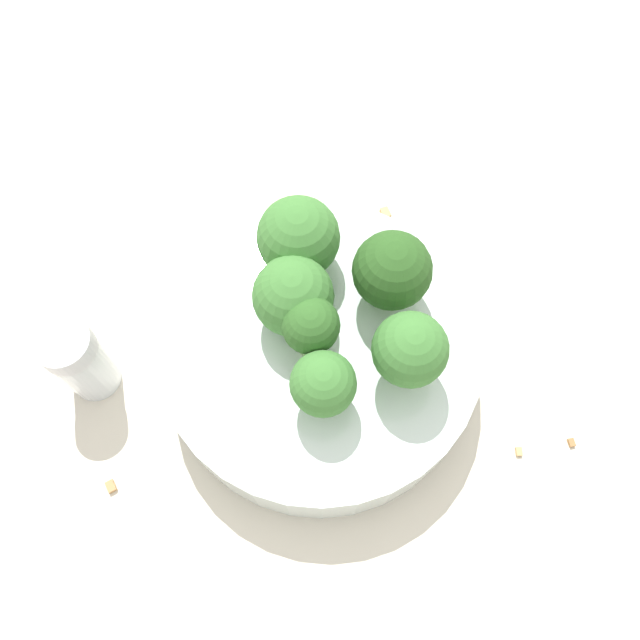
# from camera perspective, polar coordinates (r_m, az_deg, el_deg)

# --- Properties ---
(ground_plane) EXTENTS (3.00, 3.00, 0.00)m
(ground_plane) POSITION_cam_1_polar(r_m,az_deg,el_deg) (0.48, -0.00, -4.09)
(ground_plane) COLOR beige
(bowl) EXTENTS (0.23, 0.23, 0.05)m
(bowl) POSITION_cam_1_polar(r_m,az_deg,el_deg) (0.45, -0.00, -2.97)
(bowl) COLOR silver
(bowl) RESTS_ON ground_plane
(broccoli_floret_0) EXTENTS (0.06, 0.06, 0.06)m
(broccoli_floret_0) POSITION_cam_1_polar(r_m,az_deg,el_deg) (0.43, -1.99, 7.48)
(broccoli_floret_0) COLOR #7A9E5B
(broccoli_floret_0) RESTS_ON bowl
(broccoli_floret_1) EXTENTS (0.04, 0.04, 0.06)m
(broccoli_floret_1) POSITION_cam_1_polar(r_m,az_deg,el_deg) (0.40, -0.62, -0.88)
(broccoli_floret_1) COLOR #8EB770
(broccoli_floret_1) RESTS_ON bowl
(broccoli_floret_2) EXTENTS (0.05, 0.05, 0.06)m
(broccoli_floret_2) POSITION_cam_1_polar(r_m,az_deg,el_deg) (0.42, 6.59, 4.43)
(broccoli_floret_2) COLOR #7A9E5B
(broccoli_floret_2) RESTS_ON bowl
(broccoli_floret_3) EXTENTS (0.04, 0.04, 0.05)m
(broccoli_floret_3) POSITION_cam_1_polar(r_m,az_deg,el_deg) (0.39, 0.29, -5.90)
(broccoli_floret_3) COLOR #84AD66
(broccoli_floret_3) RESTS_ON bowl
(broccoli_floret_4) EXTENTS (0.05, 0.05, 0.06)m
(broccoli_floret_4) POSITION_cam_1_polar(r_m,az_deg,el_deg) (0.41, -2.66, 1.99)
(broccoli_floret_4) COLOR #7A9E5B
(broccoli_floret_4) RESTS_ON bowl
(broccoli_floret_5) EXTENTS (0.05, 0.05, 0.06)m
(broccoli_floret_5) POSITION_cam_1_polar(r_m,az_deg,el_deg) (0.39, 8.20, -2.77)
(broccoli_floret_5) COLOR #8EB770
(broccoli_floret_5) RESTS_ON bowl
(pepper_shaker) EXTENTS (0.04, 0.04, 0.08)m
(pepper_shaker) POSITION_cam_1_polar(r_m,az_deg,el_deg) (0.47, -21.10, -3.46)
(pepper_shaker) COLOR silver
(pepper_shaker) RESTS_ON ground_plane
(almond_crumb_0) EXTENTS (0.01, 0.01, 0.01)m
(almond_crumb_0) POSITION_cam_1_polar(r_m,az_deg,el_deg) (0.49, 22.06, -10.31)
(almond_crumb_0) COLOR olive
(almond_crumb_0) RESTS_ON ground_plane
(almond_crumb_1) EXTENTS (0.01, 0.01, 0.01)m
(almond_crumb_1) POSITION_cam_1_polar(r_m,az_deg,el_deg) (0.48, 17.77, -11.36)
(almond_crumb_1) COLOR tan
(almond_crumb_1) RESTS_ON ground_plane
(almond_crumb_2) EXTENTS (0.01, 0.01, 0.01)m
(almond_crumb_2) POSITION_cam_1_polar(r_m,az_deg,el_deg) (0.47, -18.63, -14.18)
(almond_crumb_2) COLOR #AD7F4C
(almond_crumb_2) RESTS_ON ground_plane
(almond_crumb_3) EXTENTS (0.01, 0.01, 0.01)m
(almond_crumb_3) POSITION_cam_1_polar(r_m,az_deg,el_deg) (0.54, 6.02, 9.83)
(almond_crumb_3) COLOR tan
(almond_crumb_3) RESTS_ON ground_plane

